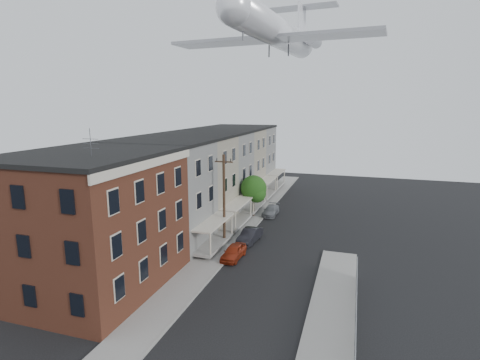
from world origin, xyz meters
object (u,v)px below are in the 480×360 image
object	(u,v)px
car_mid	(250,235)
utility_pole	(224,199)
car_near	(234,252)
car_far	(271,211)
street_tree	(254,190)
airplane	(278,33)

from	to	relation	value
car_mid	utility_pole	bearing A→B (deg)	-141.71
car_near	car_mid	distance (m)	4.51
utility_pole	car_mid	size ratio (longest dim) A/B	2.19
car_far	utility_pole	bearing A→B (deg)	-101.15
car_far	car_mid	bearing A→B (deg)	-89.89
street_tree	airplane	bearing A→B (deg)	-18.42
car_near	car_far	world-z (taller)	car_near
street_tree	car_far	size ratio (longest dim) A/B	1.27
utility_pole	car_near	size ratio (longest dim) A/B	2.43
street_tree	car_far	distance (m)	3.62
car_near	airplane	xyz separation A→B (m)	(1.10, 12.08, 20.68)
car_near	car_mid	size ratio (longest dim) A/B	0.90
utility_pole	car_near	distance (m)	5.46
street_tree	airplane	distance (m)	18.10
car_near	airplane	bearing A→B (deg)	87.41
utility_pole	street_tree	bearing A→B (deg)	88.11
utility_pole	car_far	xyz separation A→B (m)	(2.14, 11.21, -4.08)
car_near	car_far	size ratio (longest dim) A/B	0.90
street_tree	car_near	bearing A→B (deg)	-82.67
car_mid	car_far	world-z (taller)	car_mid
street_tree	car_far	xyz separation A→B (m)	(1.82, 1.28, -2.86)
car_mid	street_tree	bearing A→B (deg)	108.19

